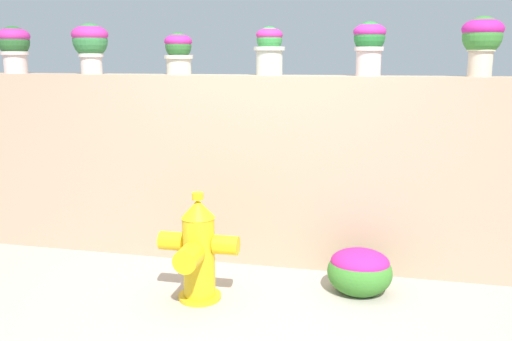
% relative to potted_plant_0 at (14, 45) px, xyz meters
% --- Properties ---
extents(ground_plane, '(24.00, 24.00, 0.00)m').
position_rel_potted_plant_0_xyz_m(ground_plane, '(2.38, -1.24, -1.85)').
color(ground_plane, '#A4988D').
extents(stone_wall, '(5.37, 0.35, 1.59)m').
position_rel_potted_plant_0_xyz_m(stone_wall, '(2.38, 0.03, -1.05)').
color(stone_wall, tan).
rests_on(stone_wall, ground).
extents(potted_plant_0, '(0.29, 0.29, 0.42)m').
position_rel_potted_plant_0_xyz_m(potted_plant_0, '(0.00, 0.00, 0.00)').
color(potted_plant_0, beige).
rests_on(potted_plant_0, stone_wall).
extents(potted_plant_1, '(0.31, 0.31, 0.43)m').
position_rel_potted_plant_0_xyz_m(potted_plant_1, '(0.74, 0.02, 0.02)').
color(potted_plant_1, beige).
rests_on(potted_plant_1, stone_wall).
extents(potted_plant_2, '(0.25, 0.25, 0.35)m').
position_rel_potted_plant_0_xyz_m(potted_plant_2, '(1.53, 0.07, -0.06)').
color(potted_plant_2, beige).
rests_on(potted_plant_2, stone_wall).
extents(potted_plant_3, '(0.25, 0.25, 0.39)m').
position_rel_potted_plant_0_xyz_m(potted_plant_3, '(2.33, 0.03, -0.04)').
color(potted_plant_3, beige).
rests_on(potted_plant_3, stone_wall).
extents(potted_plant_4, '(0.25, 0.25, 0.42)m').
position_rel_potted_plant_0_xyz_m(potted_plant_4, '(3.12, 0.02, -0.00)').
color(potted_plant_4, beige).
rests_on(potted_plant_4, stone_wall).
extents(potted_plant_5, '(0.30, 0.30, 0.45)m').
position_rel_potted_plant_0_xyz_m(potted_plant_5, '(3.95, 0.05, 0.03)').
color(potted_plant_5, beige).
rests_on(potted_plant_5, stone_wall).
extents(fire_hydrant, '(0.59, 0.47, 0.80)m').
position_rel_potted_plant_0_xyz_m(fire_hydrant, '(2.00, -0.89, -1.48)').
color(fire_hydrant, gold).
rests_on(fire_hydrant, ground).
extents(flower_bush_left, '(0.48, 0.43, 0.35)m').
position_rel_potted_plant_0_xyz_m(flower_bush_left, '(3.13, -0.50, -1.66)').
color(flower_bush_left, '#3B7F2C').
rests_on(flower_bush_left, ground).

